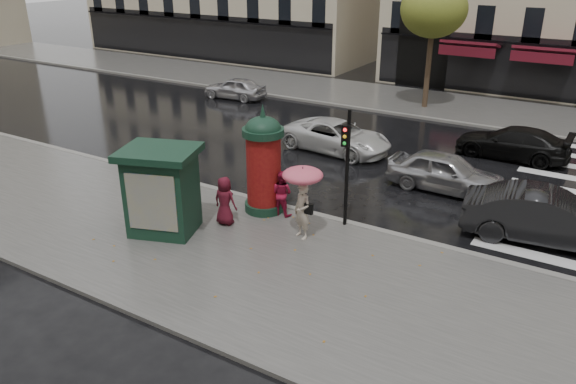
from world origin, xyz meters
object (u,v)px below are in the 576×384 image
Objects in this scene: woman_red at (282,193)px; car_black at (512,143)px; car_far_silver at (235,88)px; man_burgundy at (225,201)px; newsstand at (162,190)px; car_darkgrey at (547,217)px; traffic_light at (347,158)px; woman_umbrella at (303,191)px; car_white at (337,136)px; morris_column at (264,161)px; car_silver at (446,172)px.

woman_red is 0.33× the size of car_black.
woman_red is 16.11m from car_far_silver.
man_burgundy is 0.58× the size of newsstand.
traffic_light is at bearing 105.45° from car_darkgrey.
woman_umbrella is 0.62× the size of traffic_light.
woman_umbrella is at bearing 25.12° from newsstand.
woman_red is at bearing 36.90° from car_far_silver.
woman_red is 1.86m from man_burgundy.
man_burgundy reaches higher than woman_red.
car_black is (6.59, 2.99, -0.01)m from car_white.
woman_red reaches higher than car_black.
woman_umbrella is 2.28m from morris_column.
woman_red is 3.75m from newsstand.
car_silver is 0.86× the size of car_white.
car_black is at bearing 71.90° from traffic_light.
car_darkgrey is (9.90, 5.45, -0.68)m from newsstand.
newsstand reaches higher than car_far_silver.
woman_red is at bearing 49.20° from newsstand.
morris_column is 8.64m from car_darkgrey.
man_burgundy is at bearing -28.11° from car_black.
traffic_light is 10.08m from car_black.
newsstand is at bearing 111.11° from car_darkgrey.
woman_red is at bearing 0.00° from morris_column.
car_silver reaches higher than car_far_silver.
car_black is 15.97m from car_far_silver.
newsstand is (-1.74, -2.80, -0.36)m from morris_column.
man_burgundy is at bearing -107.82° from morris_column.
woman_red is 1.17m from morris_column.
woman_red is (-1.35, 1.04, -0.75)m from woman_umbrella.
car_darkgrey is at bearing 18.02° from morris_column.
morris_column reaches higher than woman_umbrella.
traffic_light is 0.77× the size of car_white.
traffic_light is 5.52m from newsstand.
woman_umbrella is at bearing 144.25° from woman_red.
traffic_light reaches higher than newsstand.
car_black is at bearing 59.27° from morris_column.
woman_umbrella is 0.64× the size of morris_column.
morris_column is at bearing 139.43° from car_silver.
morris_column is 2.79m from traffic_light.
morris_column reaches higher than car_white.
car_silver is at bearing 50.40° from car_darkgrey.
traffic_light is at bearing -169.11° from woman_red.
newsstand reaches higher than car_darkgrey.
morris_column is 11.44m from car_black.
car_silver is (4.47, 4.94, -1.12)m from morris_column.
car_black is at bearing 59.00° from newsstand.
traffic_light reaches higher than man_burgundy.
car_darkgrey is 1.06× the size of car_black.
car_silver is (4.95, 6.41, -0.19)m from man_burgundy.
man_burgundy is at bearing 107.82° from car_darkgrey.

